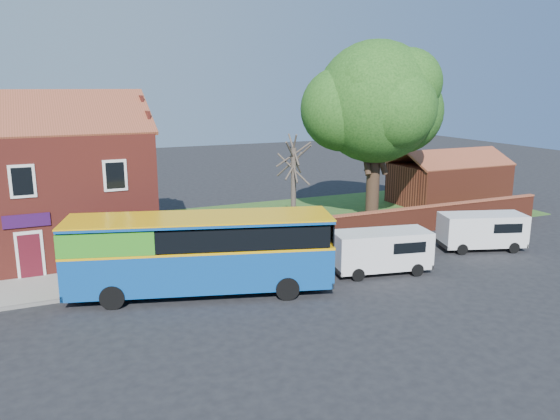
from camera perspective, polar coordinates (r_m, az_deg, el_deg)
name	(u,v)px	position (r m, az deg, el deg)	size (l,w,h in m)	color
ground	(228,314)	(21.87, -5.45, -10.79)	(120.00, 120.00, 0.00)	black
pavement	(33,290)	(26.29, -24.43, -7.65)	(18.00, 3.50, 0.12)	gray
kerb	(33,304)	(24.64, -24.42, -8.98)	(18.00, 0.15, 0.14)	slate
grass_strip	(345,214)	(38.38, 6.81, -0.38)	(26.00, 12.00, 0.04)	#426B28
shop_building	(25,192)	(31.02, -25.06, 1.73)	(12.30, 8.13, 10.50)	maroon
boundary_wall	(397,222)	(33.34, 12.11, -1.20)	(22.00, 0.38, 1.60)	maroon
outbuilding	(448,182)	(43.30, 17.18, 2.80)	(8.20, 5.06, 4.17)	maroon
bus	(192,251)	(23.51, -9.17, -4.21)	(11.45, 5.78, 3.38)	#0E489B
van_near	(381,250)	(26.45, 10.54, -4.10)	(4.89, 2.68, 2.03)	white
van_far	(482,230)	(31.65, 20.38, -1.94)	(4.84, 3.12, 1.98)	white
large_tree	(375,106)	(34.81, 9.91, 10.67)	(9.43, 7.46, 11.50)	black
bare_tree	(293,188)	(31.72, 1.42, 2.34)	(2.16, 2.57, 5.76)	#4C4238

